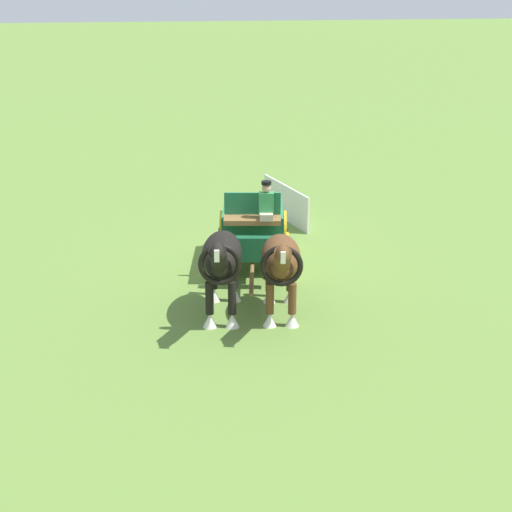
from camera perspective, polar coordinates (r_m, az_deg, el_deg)
ground_plane at (r=21.60m, az=-0.21°, el=-0.46°), size 220.00×220.00×0.00m
show_wagon at (r=21.10m, az=-0.20°, el=2.17°), size 5.44×2.29×2.59m
draft_horse_near at (r=17.81m, az=1.76°, el=-0.39°), size 2.97×1.19×2.17m
draft_horse_off at (r=17.81m, az=-2.43°, el=-0.22°), size 3.14×1.23×2.23m
sponsor_banner at (r=25.20m, az=2.09°, el=3.76°), size 3.12×0.82×1.10m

